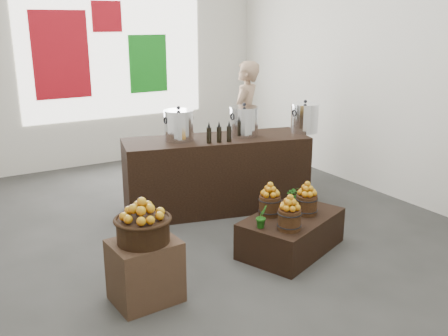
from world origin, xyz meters
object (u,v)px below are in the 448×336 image
counter (216,174)px  wicker_basket (143,230)px  stock_pot_right (305,119)px  crate (145,271)px  display_table (291,233)px  shopper (245,119)px  stock_pot_center (244,122)px  stock_pot_left (179,126)px

counter → wicker_basket: bearing=-121.9°
wicker_basket → stock_pot_right: (2.90, 1.35, 0.48)m
crate → display_table: crate is taller
wicker_basket → shopper: 4.00m
shopper → crate: bearing=6.8°
crate → stock_pot_right: 3.32m
display_table → stock_pot_right: bearing=25.6°
stock_pot_right → counter: bearing=166.2°
shopper → stock_pot_center: bearing=19.1°
display_table → stock_pot_left: size_ratio=3.15×
crate → shopper: size_ratio=0.31×
counter → stock_pot_right: stock_pot_right is taller
crate → stock_pot_left: size_ratio=1.56×
stock_pot_center → shopper: shopper is taller
wicker_basket → display_table: 1.84m
stock_pot_left → wicker_basket: bearing=-124.5°
wicker_basket → stock_pot_left: (1.22, 1.77, 0.48)m
wicker_basket → stock_pot_center: stock_pot_center is taller
stock_pot_left → stock_pot_center: size_ratio=1.00×
wicker_basket → stock_pot_center: 2.63m
stock_pot_center → shopper: bearing=56.3°
stock_pot_center → shopper: 1.48m
stock_pot_left → stock_pot_right: size_ratio=1.00×
counter → stock_pot_left: (-0.47, 0.12, 0.67)m
display_table → counter: size_ratio=0.49×
stock_pot_left → shopper: bearing=31.4°
display_table → counter: 1.54m
counter → stock_pot_right: bearing=-0.0°
crate → stock_pot_left: bearing=55.5°
stock_pot_left → stock_pot_right: (1.69, -0.41, 0.00)m
crate → counter: 2.37m
crate → stock_pot_right: stock_pot_right is taller
display_table → counter: (-0.07, 1.51, 0.29)m
crate → stock_pot_right: size_ratio=1.56×
wicker_basket → stock_pot_right: stock_pot_right is taller
display_table → stock_pot_center: 1.74m
crate → stock_pot_center: size_ratio=1.56×
wicker_basket → display_table: (1.77, 0.14, -0.48)m
wicker_basket → shopper: bearing=44.1°
wicker_basket → stock_pot_left: 2.20m
crate → wicker_basket: wicker_basket is taller
stock_pot_right → crate: bearing=-155.0°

